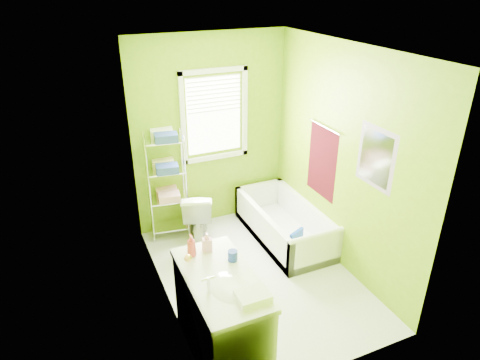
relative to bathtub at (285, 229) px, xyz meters
name	(u,v)px	position (x,y,z in m)	size (l,w,h in m)	color
ground	(257,276)	(-0.68, -0.55, -0.16)	(2.90, 2.90, 0.00)	silver
room_envelope	(259,155)	(-0.68, -0.55, 1.39)	(2.14, 2.94, 2.62)	#678E06
window	(214,111)	(-0.63, 0.87, 1.45)	(0.92, 0.05, 1.22)	white
door	(196,282)	(-1.72, -1.55, 0.84)	(0.09, 0.80, 2.00)	white
right_wall_decor	(342,160)	(0.35, -0.57, 1.16)	(0.04, 1.48, 1.17)	#3B060D
bathtub	(285,229)	(0.00, 0.00, 0.00)	(0.73, 1.57, 0.51)	white
toilet	(197,213)	(-1.03, 0.55, 0.19)	(0.39, 0.68, 0.69)	white
vanity	(222,312)	(-1.45, -1.41, 0.29)	(0.59, 1.14, 1.08)	white
wire_shelf_unit	(167,174)	(-1.35, 0.73, 0.74)	(0.53, 0.44, 1.48)	silver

